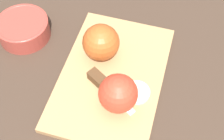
{
  "coord_description": "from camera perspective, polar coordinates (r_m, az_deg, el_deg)",
  "views": [
    {
      "loc": [
        0.35,
        0.16,
        0.61
      ],
      "look_at": [
        0.0,
        0.0,
        0.03
      ],
      "focal_mm": 50.0,
      "sensor_mm": 36.0,
      "label": 1
    }
  ],
  "objects": [
    {
      "name": "ground_plane",
      "position": [
        0.72,
        0.0,
        -1.55
      ],
      "size": [
        4.0,
        4.0,
        0.0
      ],
      "primitive_type": "plane",
      "color": "#38281E"
    },
    {
      "name": "cutting_board",
      "position": [
        0.72,
        0.0,
        -1.23
      ],
      "size": [
        0.38,
        0.28,
        0.01
      ],
      "color": "#A37A4C",
      "rests_on": "ground_plane"
    },
    {
      "name": "apple_half_left",
      "position": [
        0.71,
        -2.03,
        5.07
      ],
      "size": [
        0.09,
        0.09,
        0.09
      ],
      "rotation": [
        0.0,
        0.0,
        3.73
      ],
      "color": "#AD4C1E",
      "rests_on": "cutting_board"
    },
    {
      "name": "apple_half_right",
      "position": [
        0.64,
        1.12,
        -4.34
      ],
      "size": [
        0.08,
        0.08,
        0.08
      ],
      "rotation": [
        0.0,
        0.0,
        0.08
      ],
      "color": "red",
      "rests_on": "cutting_board"
    },
    {
      "name": "knife",
      "position": [
        0.69,
        -1.97,
        -2.23
      ],
      "size": [
        0.07,
        0.13,
        0.02
      ],
      "rotation": [
        0.0,
        0.0,
        1.19
      ],
      "color": "silver",
      "rests_on": "cutting_board"
    },
    {
      "name": "apple_slice",
      "position": [
        0.68,
        4.55,
        -4.11
      ],
      "size": [
        0.06,
        0.06,
        0.01
      ],
      "color": "beige",
      "rests_on": "cutting_board"
    },
    {
      "name": "bowl",
      "position": [
        0.81,
        -15.95,
        7.41
      ],
      "size": [
        0.13,
        0.13,
        0.05
      ],
      "color": "#99382D",
      "rests_on": "ground_plane"
    }
  ]
}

